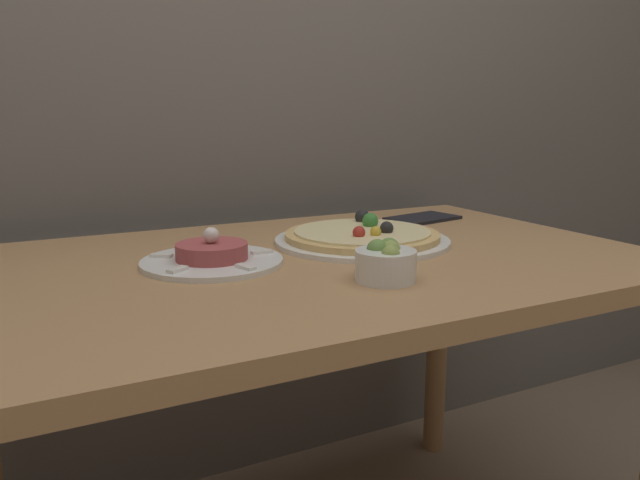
% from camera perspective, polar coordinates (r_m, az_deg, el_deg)
% --- Properties ---
extents(dining_table, '(1.30, 0.82, 0.73)m').
position_cam_1_polar(dining_table, '(1.20, -0.98, -6.06)').
color(dining_table, '#AD7F51').
rests_on(dining_table, ground_plane).
extents(pizza_plate, '(0.36, 0.36, 0.06)m').
position_cam_1_polar(pizza_plate, '(1.30, 3.90, 0.30)').
color(pizza_plate, white).
rests_on(pizza_plate, dining_table).
extents(tartare_plate, '(0.26, 0.26, 0.07)m').
position_cam_1_polar(tartare_plate, '(1.14, -9.85, -1.52)').
color(tartare_plate, white).
rests_on(tartare_plate, dining_table).
extents(small_bowl, '(0.10, 0.10, 0.07)m').
position_cam_1_polar(small_bowl, '(1.02, 6.03, -1.99)').
color(small_bowl, white).
rests_on(small_bowl, dining_table).
extents(napkin, '(0.19, 0.14, 0.01)m').
position_cam_1_polar(napkin, '(1.60, 9.36, 1.98)').
color(napkin, black).
rests_on(napkin, dining_table).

